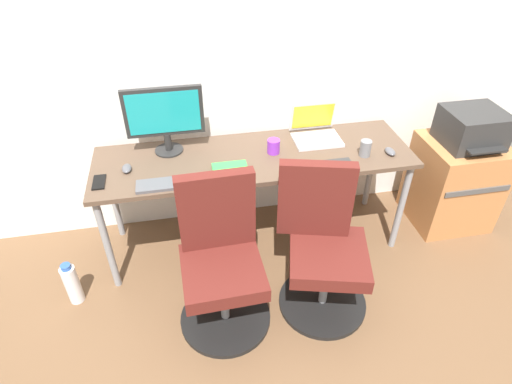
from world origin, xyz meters
The scene contains 18 objects.
ground_plane centered at (0.00, 0.00, 0.00)m, with size 5.28×5.28×0.00m, color brown.
back_wall centered at (0.00, 0.38, 1.30)m, with size 4.40×0.04×2.60m, color white.
desk centered at (0.00, 0.00, 0.66)m, with size 2.02×0.60×0.73m.
office_chair_left centered at (-0.30, -0.59, 0.42)m, with size 0.54×0.54×0.94m.
office_chair_right centered at (0.29, -0.59, 0.42)m, with size 0.54×0.54×0.94m.
side_cabinet centered at (1.49, -0.03, 0.33)m, with size 0.54×0.50×0.67m.
printer centered at (1.49, -0.03, 0.79)m, with size 0.38×0.40×0.24m.
water_bottle_on_floor centered at (-1.20, -0.33, 0.15)m, with size 0.09×0.09×0.31m.
desktop_monitor centered at (-0.53, 0.16, 0.98)m, with size 0.48×0.18×0.43m.
open_laptop centered at (0.44, 0.15, 0.78)m, with size 0.31×0.27×0.22m.
keyboard_by_monitor centered at (-0.56, -0.22, 0.73)m, with size 0.34×0.12×0.02m, color #515156.
keyboard_by_laptop centered at (0.40, -0.22, 0.73)m, with size 0.34×0.12×0.02m, color #2D2D2D.
mouse_by_monitor centered at (0.85, -0.14, 0.74)m, with size 0.06×0.10×0.03m, color #515156.
mouse_by_laptop centered at (-0.79, -0.02, 0.74)m, with size 0.06×0.10×0.03m, color #515156.
coffee_mug centered at (0.13, 0.01, 0.77)m, with size 0.08×0.08×0.09m, color purple.
pen_cup centered at (0.68, -0.13, 0.78)m, with size 0.07×0.07×0.10m, color slate.
phone_near_monitor centered at (-0.94, -0.12, 0.73)m, with size 0.07×0.14×0.01m, color black.
notebook centered at (-0.18, -0.15, 0.74)m, with size 0.21×0.15×0.03m, color green.
Camera 1 is at (-0.43, -2.27, 2.18)m, focal length 30.04 mm.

